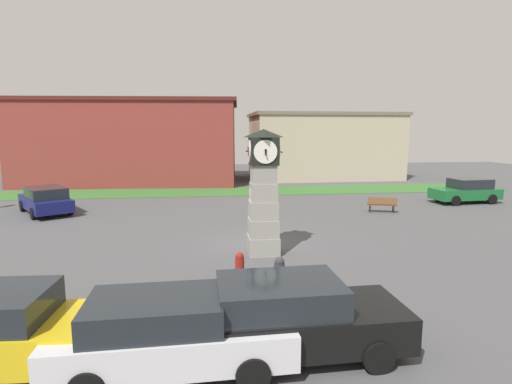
{
  "coord_description": "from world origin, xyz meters",
  "views": [
    {
      "loc": [
        -2.08,
        -15.55,
        4.6
      ],
      "look_at": [
        -0.02,
        1.6,
        1.97
      ],
      "focal_mm": 28.0,
      "sensor_mm": 36.0,
      "label": 1
    }
  ],
  "objects_px": {
    "car_by_building": "(291,317)",
    "bench": "(382,203)",
    "car_far_lot": "(46,200)",
    "car_near_tower": "(169,333)",
    "bollard_mid_row": "(279,272)",
    "car_end_of_row": "(466,191)",
    "car_navy_sedan": "(3,330)",
    "clock_tower": "(263,194)",
    "bollard_near_tower": "(240,267)"
  },
  "relations": [
    {
      "from": "car_by_building",
      "to": "bench",
      "type": "bearing_deg",
      "value": 59.33
    },
    {
      "from": "car_far_lot",
      "to": "car_near_tower",
      "type": "bearing_deg",
      "value": -62.6
    },
    {
      "from": "bollard_mid_row",
      "to": "car_end_of_row",
      "type": "xyz_separation_m",
      "value": [
        14.55,
        12.53,
        0.33
      ]
    },
    {
      "from": "bollard_mid_row",
      "to": "car_end_of_row",
      "type": "distance_m",
      "value": 19.21
    },
    {
      "from": "car_near_tower",
      "to": "car_by_building",
      "type": "relative_size",
      "value": 1.0
    },
    {
      "from": "car_navy_sedan",
      "to": "car_far_lot",
      "type": "distance_m",
      "value": 16.46
    },
    {
      "from": "bollard_mid_row",
      "to": "clock_tower",
      "type": "bearing_deg",
      "value": 90.46
    },
    {
      "from": "car_by_building",
      "to": "clock_tower",
      "type": "bearing_deg",
      "value": 86.87
    },
    {
      "from": "car_end_of_row",
      "to": "bollard_mid_row",
      "type": "bearing_deg",
      "value": -139.27
    },
    {
      "from": "clock_tower",
      "to": "car_navy_sedan",
      "type": "bearing_deg",
      "value": -131.47
    },
    {
      "from": "bollard_near_tower",
      "to": "car_by_building",
      "type": "height_order",
      "value": "car_by_building"
    },
    {
      "from": "clock_tower",
      "to": "bench",
      "type": "distance_m",
      "value": 10.5
    },
    {
      "from": "bollard_near_tower",
      "to": "car_far_lot",
      "type": "distance_m",
      "value": 15.34
    },
    {
      "from": "car_far_lot",
      "to": "bollard_near_tower",
      "type": "bearing_deg",
      "value": -49.1
    },
    {
      "from": "car_far_lot",
      "to": "car_end_of_row",
      "type": "xyz_separation_m",
      "value": [
        25.73,
        0.38,
        0.02
      ]
    },
    {
      "from": "car_near_tower",
      "to": "car_end_of_row",
      "type": "relative_size",
      "value": 1.05
    },
    {
      "from": "car_end_of_row",
      "to": "bench",
      "type": "relative_size",
      "value": 2.6
    },
    {
      "from": "bollard_near_tower",
      "to": "car_navy_sedan",
      "type": "bearing_deg",
      "value": -140.44
    },
    {
      "from": "bollard_mid_row",
      "to": "bench",
      "type": "relative_size",
      "value": 0.54
    },
    {
      "from": "car_far_lot",
      "to": "bollard_mid_row",
      "type": "bearing_deg",
      "value": -47.39
    },
    {
      "from": "clock_tower",
      "to": "car_near_tower",
      "type": "xyz_separation_m",
      "value": [
        -2.82,
        -7.24,
        -1.51
      ]
    },
    {
      "from": "clock_tower",
      "to": "car_by_building",
      "type": "bearing_deg",
      "value": -93.13
    },
    {
      "from": "bollard_near_tower",
      "to": "car_by_building",
      "type": "bearing_deg",
      "value": -80.05
    },
    {
      "from": "car_near_tower",
      "to": "car_far_lot",
      "type": "xyz_separation_m",
      "value": [
        -8.33,
        16.07,
        0.0
      ]
    },
    {
      "from": "car_navy_sedan",
      "to": "car_by_building",
      "type": "bearing_deg",
      "value": -1.42
    },
    {
      "from": "bollard_near_tower",
      "to": "car_near_tower",
      "type": "bearing_deg",
      "value": -110.88
    },
    {
      "from": "car_near_tower",
      "to": "car_far_lot",
      "type": "bearing_deg",
      "value": 117.4
    },
    {
      "from": "clock_tower",
      "to": "car_far_lot",
      "type": "height_order",
      "value": "clock_tower"
    },
    {
      "from": "bollard_mid_row",
      "to": "car_by_building",
      "type": "relative_size",
      "value": 0.2
    },
    {
      "from": "car_far_lot",
      "to": "car_end_of_row",
      "type": "bearing_deg",
      "value": 0.84
    },
    {
      "from": "car_by_building",
      "to": "car_end_of_row",
      "type": "xyz_separation_m",
      "value": [
        14.96,
        16.15,
        -0.02
      ]
    },
    {
      "from": "bollard_near_tower",
      "to": "bench",
      "type": "bearing_deg",
      "value": 47.1
    },
    {
      "from": "bollard_mid_row",
      "to": "car_far_lot",
      "type": "relative_size",
      "value": 0.19
    },
    {
      "from": "car_near_tower",
      "to": "car_end_of_row",
      "type": "xyz_separation_m",
      "value": [
        17.4,
        16.45,
        0.02
      ]
    },
    {
      "from": "bollard_near_tower",
      "to": "clock_tower",
      "type": "bearing_deg",
      "value": 68.0
    },
    {
      "from": "clock_tower",
      "to": "bench",
      "type": "xyz_separation_m",
      "value": [
        7.79,
        6.82,
        -1.76
      ]
    },
    {
      "from": "car_near_tower",
      "to": "bench",
      "type": "distance_m",
      "value": 17.62
    },
    {
      "from": "car_navy_sedan",
      "to": "car_by_building",
      "type": "xyz_separation_m",
      "value": [
        5.64,
        -0.14,
        0.01
      ]
    },
    {
      "from": "car_navy_sedan",
      "to": "car_far_lot",
      "type": "bearing_deg",
      "value": 108.19
    },
    {
      "from": "clock_tower",
      "to": "car_end_of_row",
      "type": "xyz_separation_m",
      "value": [
        14.58,
        9.21,
        -1.49
      ]
    },
    {
      "from": "car_end_of_row",
      "to": "car_near_tower",
      "type": "bearing_deg",
      "value": -136.62
    },
    {
      "from": "car_navy_sedan",
      "to": "bench",
      "type": "height_order",
      "value": "car_navy_sedan"
    },
    {
      "from": "car_navy_sedan",
      "to": "car_far_lot",
      "type": "relative_size",
      "value": 0.85
    },
    {
      "from": "car_far_lot",
      "to": "bench",
      "type": "bearing_deg",
      "value": -6.07
    },
    {
      "from": "bollard_mid_row",
      "to": "car_far_lot",
      "type": "xyz_separation_m",
      "value": [
        -11.18,
        12.16,
        0.31
      ]
    },
    {
      "from": "clock_tower",
      "to": "bench",
      "type": "bearing_deg",
      "value": 41.21
    },
    {
      "from": "car_near_tower",
      "to": "car_by_building",
      "type": "height_order",
      "value": "car_by_building"
    },
    {
      "from": "bollard_near_tower",
      "to": "car_near_tower",
      "type": "distance_m",
      "value": 4.81
    },
    {
      "from": "bollard_near_tower",
      "to": "car_far_lot",
      "type": "height_order",
      "value": "car_far_lot"
    },
    {
      "from": "car_end_of_row",
      "to": "bench",
      "type": "height_order",
      "value": "car_end_of_row"
    }
  ]
}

